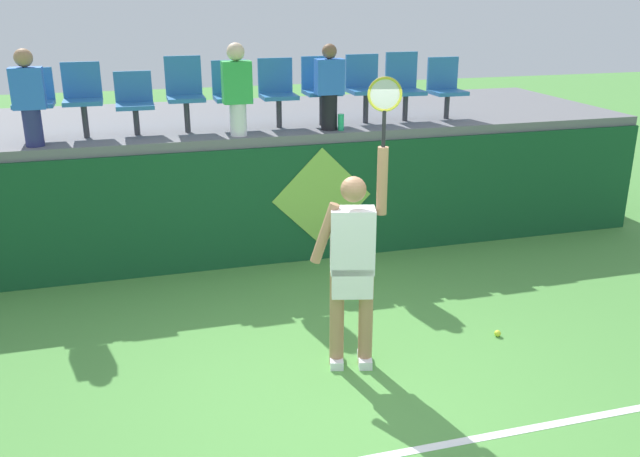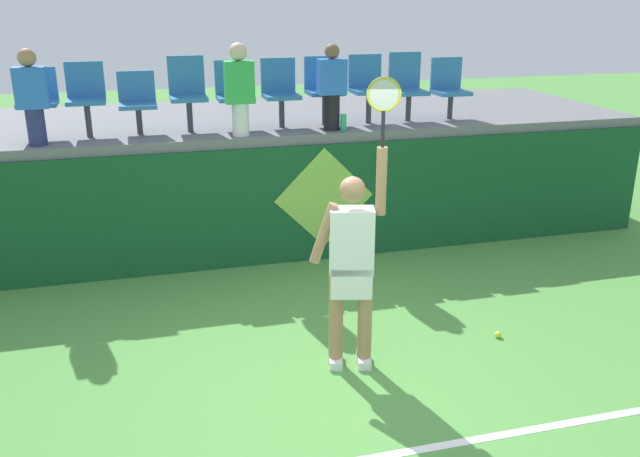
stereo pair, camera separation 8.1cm
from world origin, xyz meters
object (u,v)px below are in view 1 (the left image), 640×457
at_px(tennis_player, 353,262).
at_px(stadium_chair_8, 404,84).
at_px(stadium_chair_7, 364,85).
at_px(spectator_1, 329,86).
at_px(stadium_chair_3, 185,90).
at_px(stadium_chair_9, 445,86).
at_px(stadium_chair_1, 83,95).
at_px(stadium_chair_4, 231,91).
at_px(spectator_2, 29,96).
at_px(water_bottle, 341,122).
at_px(spectator_0, 237,88).
at_px(tennis_ball, 498,333).
at_px(stadium_chair_2, 134,100).
at_px(stadium_chair_5, 277,89).
at_px(stadium_chair_6, 320,86).
at_px(stadium_chair_0, 34,99).

xyz_separation_m(tennis_player, stadium_chair_8, (1.78, 3.27, 1.07)).
distance_m(stadium_chair_7, spectator_1, 0.72).
bearing_deg(stadium_chair_3, stadium_chair_9, -0.05).
bearing_deg(stadium_chair_1, tennis_player, -55.22).
xyz_separation_m(stadium_chair_3, stadium_chair_7, (2.31, -0.00, -0.01)).
relative_size(stadium_chair_4, stadium_chair_9, 1.04).
bearing_deg(tennis_player, stadium_chair_3, 108.34).
bearing_deg(tennis_player, spectator_2, 134.52).
xyz_separation_m(water_bottle, stadium_chair_8, (1.03, 0.50, 0.37)).
bearing_deg(spectator_1, stadium_chair_7, 33.84).
bearing_deg(stadium_chair_4, spectator_0, -90.00).
relative_size(tennis_ball, stadium_chair_2, 0.09).
distance_m(stadium_chair_1, stadium_chair_4, 1.75).
height_order(stadium_chair_5, stadium_chair_8, stadium_chair_8).
xyz_separation_m(tennis_ball, stadium_chair_2, (-3.25, 3.16, 1.98)).
distance_m(stadium_chair_1, stadium_chair_8, 4.05).
bearing_deg(tennis_ball, stadium_chair_6, 106.43).
bearing_deg(tennis_ball, stadium_chair_9, 75.40).
bearing_deg(spectator_0, water_bottle, -1.47).
xyz_separation_m(tennis_player, stadium_chair_5, (0.06, 3.27, 1.06)).
relative_size(stadium_chair_1, stadium_chair_5, 1.02).
height_order(tennis_player, tennis_ball, tennis_player).
distance_m(stadium_chair_3, stadium_chair_7, 2.31).
relative_size(stadium_chair_3, stadium_chair_6, 1.05).
bearing_deg(spectator_1, stadium_chair_0, 173.48).
bearing_deg(stadium_chair_8, tennis_player, -118.58).
height_order(stadium_chair_2, stadium_chair_9, stadium_chair_9).
height_order(stadium_chair_9, spectator_1, spectator_1).
bearing_deg(spectator_2, stadium_chair_8, 5.27).
bearing_deg(water_bottle, stadium_chair_5, 144.60).
bearing_deg(spectator_0, spectator_1, 2.90).
bearing_deg(stadium_chair_0, tennis_player, -49.32).
height_order(water_bottle, stadium_chair_0, stadium_chair_0).
xyz_separation_m(stadium_chair_3, spectator_2, (-1.72, -0.42, 0.06)).
height_order(water_bottle, stadium_chair_3, stadium_chair_3).
distance_m(stadium_chair_6, spectator_0, 1.24).
bearing_deg(spectator_2, tennis_ball, -32.20).
height_order(water_bottle, stadium_chair_5, stadium_chair_5).
bearing_deg(stadium_chair_5, stadium_chair_7, -0.05).
bearing_deg(water_bottle, stadium_chair_9, 16.74).
bearing_deg(stadium_chair_0, tennis_ball, -35.89).
xyz_separation_m(tennis_player, stadium_chair_1, (-2.27, 3.26, 1.08)).
bearing_deg(spectator_0, stadium_chair_5, 38.24).
bearing_deg(stadium_chair_7, stadium_chair_2, -179.88).
relative_size(tennis_player, stadium_chair_1, 3.03).
height_order(stadium_chair_4, spectator_2, spectator_2).
bearing_deg(stadium_chair_9, tennis_player, -126.16).
bearing_deg(stadium_chair_2, stadium_chair_9, 0.10).
bearing_deg(stadium_chair_8, stadium_chair_0, -179.84).
height_order(tennis_ball, stadium_chair_3, stadium_chair_3).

